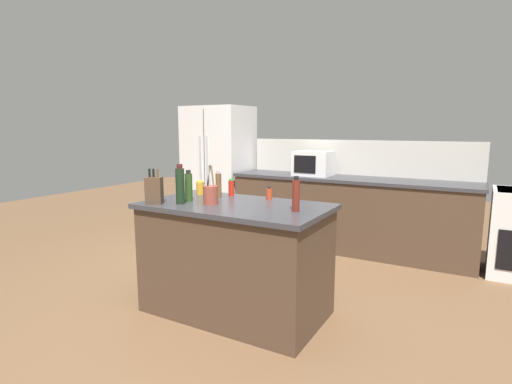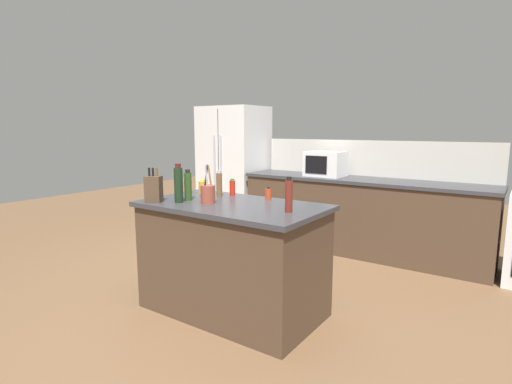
{
  "view_description": "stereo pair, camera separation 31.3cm",
  "coord_description": "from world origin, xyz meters",
  "px_view_note": "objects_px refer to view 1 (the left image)",
  "views": [
    {
      "loc": [
        1.74,
        -2.72,
        1.56
      ],
      "look_at": [
        0.0,
        0.35,
        0.99
      ],
      "focal_mm": 28.0,
      "sensor_mm": 36.0,
      "label": 1
    },
    {
      "loc": [
        2.01,
        -2.55,
        1.56
      ],
      "look_at": [
        0.0,
        0.35,
        0.99
      ],
      "focal_mm": 28.0,
      "sensor_mm": 36.0,
      "label": 2
    }
  ],
  "objects_px": {
    "vinegar_bottle": "(296,195)",
    "wine_bottle": "(180,185)",
    "pepper_grinder": "(219,185)",
    "refrigerator": "(219,169)",
    "spice_jar_paprika": "(269,193)",
    "hot_sauce_bottle": "(231,188)",
    "olive_oil_bottle": "(189,187)",
    "microwave": "(313,163)",
    "honey_jar": "(200,188)",
    "utensil_crock": "(211,194)",
    "knife_block": "(154,190)"
  },
  "relations": [
    {
      "from": "vinegar_bottle",
      "to": "honey_jar",
      "type": "bearing_deg",
      "value": 166.4
    },
    {
      "from": "spice_jar_paprika",
      "to": "microwave",
      "type": "bearing_deg",
      "value": 99.97
    },
    {
      "from": "utensil_crock",
      "to": "spice_jar_paprika",
      "type": "height_order",
      "value": "utensil_crock"
    },
    {
      "from": "refrigerator",
      "to": "pepper_grinder",
      "type": "xyz_separation_m",
      "value": [
        1.42,
        -2.05,
        0.12
      ]
    },
    {
      "from": "utensil_crock",
      "to": "wine_bottle",
      "type": "height_order",
      "value": "wine_bottle"
    },
    {
      "from": "refrigerator",
      "to": "utensil_crock",
      "type": "bearing_deg",
      "value": -56.51
    },
    {
      "from": "honey_jar",
      "to": "knife_block",
      "type": "bearing_deg",
      "value": -94.14
    },
    {
      "from": "wine_bottle",
      "to": "honey_jar",
      "type": "xyz_separation_m",
      "value": [
        -0.14,
        0.45,
        -0.09
      ]
    },
    {
      "from": "utensil_crock",
      "to": "olive_oil_bottle",
      "type": "height_order",
      "value": "utensil_crock"
    },
    {
      "from": "vinegar_bottle",
      "to": "refrigerator",
      "type": "bearing_deg",
      "value": 135.07
    },
    {
      "from": "pepper_grinder",
      "to": "knife_block",
      "type": "bearing_deg",
      "value": -117.36
    },
    {
      "from": "spice_jar_paprika",
      "to": "honey_jar",
      "type": "distance_m",
      "value": 0.69
    },
    {
      "from": "olive_oil_bottle",
      "to": "wine_bottle",
      "type": "bearing_deg",
      "value": -86.35
    },
    {
      "from": "microwave",
      "to": "utensil_crock",
      "type": "distance_m",
      "value": 2.3
    },
    {
      "from": "refrigerator",
      "to": "hot_sauce_bottle",
      "type": "height_order",
      "value": "refrigerator"
    },
    {
      "from": "vinegar_bottle",
      "to": "wine_bottle",
      "type": "height_order",
      "value": "wine_bottle"
    },
    {
      "from": "spice_jar_paprika",
      "to": "olive_oil_bottle",
      "type": "xyz_separation_m",
      "value": [
        -0.55,
        -0.43,
        0.07
      ]
    },
    {
      "from": "spice_jar_paprika",
      "to": "pepper_grinder",
      "type": "bearing_deg",
      "value": -164.42
    },
    {
      "from": "spice_jar_paprika",
      "to": "hot_sauce_bottle",
      "type": "height_order",
      "value": "hot_sauce_bottle"
    },
    {
      "from": "spice_jar_paprika",
      "to": "refrigerator",
      "type": "bearing_deg",
      "value": 134.27
    },
    {
      "from": "spice_jar_paprika",
      "to": "olive_oil_bottle",
      "type": "distance_m",
      "value": 0.7
    },
    {
      "from": "vinegar_bottle",
      "to": "olive_oil_bottle",
      "type": "xyz_separation_m",
      "value": [
        -0.96,
        -0.07,
        0.0
      ]
    },
    {
      "from": "pepper_grinder",
      "to": "wine_bottle",
      "type": "xyz_separation_m",
      "value": [
        -0.09,
        -0.42,
        0.04
      ]
    },
    {
      "from": "utensil_crock",
      "to": "wine_bottle",
      "type": "xyz_separation_m",
      "value": [
        -0.22,
        -0.11,
        0.07
      ]
    },
    {
      "from": "microwave",
      "to": "olive_oil_bottle",
      "type": "relative_size",
      "value": 1.78
    },
    {
      "from": "refrigerator",
      "to": "wine_bottle",
      "type": "relative_size",
      "value": 5.74
    },
    {
      "from": "pepper_grinder",
      "to": "vinegar_bottle",
      "type": "xyz_separation_m",
      "value": [
        0.86,
        -0.23,
        0.01
      ]
    },
    {
      "from": "vinegar_bottle",
      "to": "hot_sauce_bottle",
      "type": "xyz_separation_m",
      "value": [
        -0.8,
        0.35,
        -0.05
      ]
    },
    {
      "from": "hot_sauce_bottle",
      "to": "microwave",
      "type": "bearing_deg",
      "value": 88.12
    },
    {
      "from": "microwave",
      "to": "honey_jar",
      "type": "height_order",
      "value": "microwave"
    },
    {
      "from": "vinegar_bottle",
      "to": "spice_jar_paprika",
      "type": "xyz_separation_m",
      "value": [
        -0.41,
        0.36,
        -0.07
      ]
    },
    {
      "from": "pepper_grinder",
      "to": "refrigerator",
      "type": "bearing_deg",
      "value": 124.8
    },
    {
      "from": "microwave",
      "to": "wine_bottle",
      "type": "distance_m",
      "value": 2.42
    },
    {
      "from": "utensil_crock",
      "to": "pepper_grinder",
      "type": "distance_m",
      "value": 0.34
    },
    {
      "from": "spice_jar_paprika",
      "to": "hot_sauce_bottle",
      "type": "xyz_separation_m",
      "value": [
        -0.39,
        -0.01,
        0.02
      ]
    },
    {
      "from": "microwave",
      "to": "olive_oil_bottle",
      "type": "bearing_deg",
      "value": -95.44
    },
    {
      "from": "refrigerator",
      "to": "honey_jar",
      "type": "height_order",
      "value": "refrigerator"
    },
    {
      "from": "microwave",
      "to": "olive_oil_bottle",
      "type": "xyz_separation_m",
      "value": [
        -0.22,
        -2.29,
        -0.03
      ]
    },
    {
      "from": "vinegar_bottle",
      "to": "spice_jar_paprika",
      "type": "relative_size",
      "value": 2.38
    },
    {
      "from": "vinegar_bottle",
      "to": "honey_jar",
      "type": "distance_m",
      "value": 1.13
    },
    {
      "from": "wine_bottle",
      "to": "olive_oil_bottle",
      "type": "bearing_deg",
      "value": 93.65
    },
    {
      "from": "knife_block",
      "to": "refrigerator",
      "type": "bearing_deg",
      "value": 86.01
    },
    {
      "from": "wine_bottle",
      "to": "olive_oil_bottle",
      "type": "relative_size",
      "value": 1.22
    },
    {
      "from": "utensil_crock",
      "to": "honey_jar",
      "type": "height_order",
      "value": "utensil_crock"
    },
    {
      "from": "wine_bottle",
      "to": "microwave",
      "type": "bearing_deg",
      "value": 85.0
    },
    {
      "from": "utensil_crock",
      "to": "wine_bottle",
      "type": "bearing_deg",
      "value": -153.8
    },
    {
      "from": "wine_bottle",
      "to": "knife_block",
      "type": "bearing_deg",
      "value": -149.33
    },
    {
      "from": "vinegar_bottle",
      "to": "wine_bottle",
      "type": "xyz_separation_m",
      "value": [
        -0.95,
        -0.19,
        0.03
      ]
    },
    {
      "from": "microwave",
      "to": "hot_sauce_bottle",
      "type": "xyz_separation_m",
      "value": [
        -0.06,
        -1.88,
        -0.09
      ]
    },
    {
      "from": "microwave",
      "to": "pepper_grinder",
      "type": "distance_m",
      "value": 2.0
    }
  ]
}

